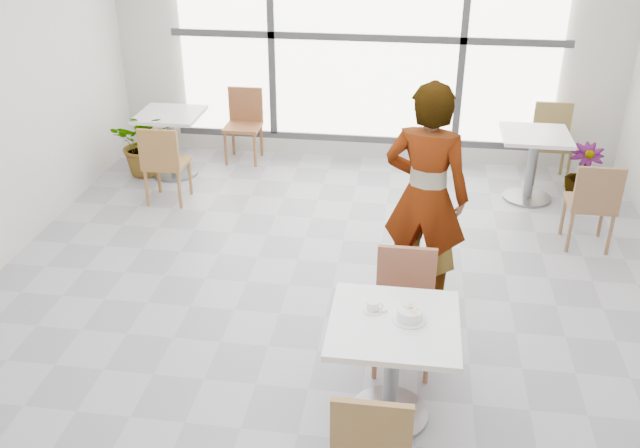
# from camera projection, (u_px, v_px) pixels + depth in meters

# --- Properties ---
(floor) EXTENTS (7.00, 7.00, 0.00)m
(floor) POSITION_uv_depth(u_px,v_px,m) (325.00, 317.00, 5.60)
(floor) COLOR #9E9EA5
(floor) RESTS_ON ground
(wall_back) EXTENTS (6.00, 0.00, 6.00)m
(wall_back) POSITION_uv_depth(u_px,v_px,m) (366.00, 36.00, 7.99)
(wall_back) COLOR silver
(wall_back) RESTS_ON ground
(window) EXTENTS (4.60, 0.07, 2.52)m
(window) POSITION_uv_depth(u_px,v_px,m) (366.00, 37.00, 7.94)
(window) COLOR white
(window) RESTS_ON ground
(main_table) EXTENTS (0.80, 0.80, 0.75)m
(main_table) POSITION_uv_depth(u_px,v_px,m) (393.00, 351.00, 4.36)
(main_table) COLOR white
(main_table) RESTS_ON ground
(chair_near) EXTENTS (0.42, 0.42, 0.87)m
(chair_near) POSITION_uv_depth(u_px,v_px,m) (372.00, 442.00, 3.70)
(chair_near) COLOR #9C733F
(chair_near) RESTS_ON ground
(chair_far) EXTENTS (0.42, 0.42, 0.87)m
(chair_far) POSITION_uv_depth(u_px,v_px,m) (404.00, 300.00, 4.92)
(chair_far) COLOR #9A5C41
(chair_far) RESTS_ON ground
(oatmeal_bowl) EXTENTS (0.21, 0.21, 0.09)m
(oatmeal_bowl) POSITION_uv_depth(u_px,v_px,m) (410.00, 314.00, 4.25)
(oatmeal_bowl) COLOR white
(oatmeal_bowl) RESTS_ON main_table
(coffee_cup) EXTENTS (0.16, 0.13, 0.07)m
(coffee_cup) POSITION_uv_depth(u_px,v_px,m) (373.00, 306.00, 4.35)
(coffee_cup) COLOR white
(coffee_cup) RESTS_ON main_table
(person) EXTENTS (0.76, 0.59, 1.86)m
(person) POSITION_uv_depth(u_px,v_px,m) (426.00, 196.00, 5.45)
(person) COLOR black
(person) RESTS_ON ground
(bg_table_left) EXTENTS (0.70, 0.70, 0.75)m
(bg_table_left) POSITION_uv_depth(u_px,v_px,m) (172.00, 135.00, 7.99)
(bg_table_left) COLOR silver
(bg_table_left) RESTS_ON ground
(bg_table_right) EXTENTS (0.70, 0.70, 0.75)m
(bg_table_right) POSITION_uv_depth(u_px,v_px,m) (533.00, 157.00, 7.38)
(bg_table_right) COLOR white
(bg_table_right) RESTS_ON ground
(bg_chair_left_near) EXTENTS (0.42, 0.42, 0.87)m
(bg_chair_left_near) POSITION_uv_depth(u_px,v_px,m) (163.00, 160.00, 7.27)
(bg_chair_left_near) COLOR olive
(bg_chair_left_near) RESTS_ON ground
(bg_chair_left_far) EXTENTS (0.42, 0.42, 0.87)m
(bg_chair_left_far) POSITION_uv_depth(u_px,v_px,m) (244.00, 119.00, 8.44)
(bg_chair_left_far) COLOR brown
(bg_chair_left_far) RESTS_ON ground
(bg_chair_right_near) EXTENTS (0.42, 0.42, 0.87)m
(bg_chair_right_near) POSITION_uv_depth(u_px,v_px,m) (593.00, 201.00, 6.39)
(bg_chair_right_near) COLOR #89603F
(bg_chair_right_near) RESTS_ON ground
(bg_chair_right_far) EXTENTS (0.42, 0.42, 0.87)m
(bg_chair_right_far) POSITION_uv_depth(u_px,v_px,m) (552.00, 137.00, 7.90)
(bg_chair_right_far) COLOR olive
(bg_chair_right_far) RESTS_ON ground
(plant_left) EXTENTS (0.74, 0.65, 0.77)m
(plant_left) POSITION_uv_depth(u_px,v_px,m) (145.00, 143.00, 8.05)
(plant_left) COLOR #3B7634
(plant_left) RESTS_ON ground
(plant_right) EXTENTS (0.41, 0.41, 0.64)m
(plant_right) POSITION_uv_depth(u_px,v_px,m) (583.00, 174.00, 7.40)
(plant_right) COLOR #407432
(plant_right) RESTS_ON ground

